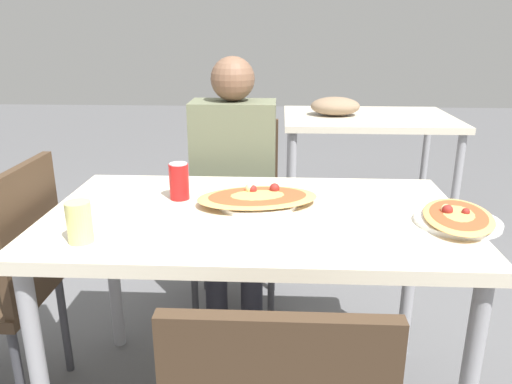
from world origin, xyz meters
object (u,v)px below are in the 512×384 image
(soda_can, at_px, (179,181))
(pizza_second, at_px, (458,218))
(chair_far_seated, at_px, (237,206))
(person_seated, at_px, (234,174))
(pizza_main, at_px, (258,198))
(drink_glass, at_px, (79,222))
(chair_side_left, at_px, (4,277))
(dining_table, at_px, (255,234))

(soda_can, bearing_deg, pizza_second, -11.95)
(pizza_second, bearing_deg, chair_far_seated, 133.08)
(person_seated, xyz_separation_m, pizza_main, (0.13, -0.53, 0.07))
(drink_glass, bearing_deg, chair_side_left, 149.23)
(pizza_second, bearing_deg, soda_can, 168.05)
(dining_table, xyz_separation_m, chair_side_left, (-0.84, -0.02, -0.17))
(dining_table, relative_size, chair_side_left, 1.47)
(soda_can, bearing_deg, chair_far_seated, 76.88)
(chair_side_left, relative_size, drink_glass, 7.77)
(chair_side_left, distance_m, soda_can, 0.67)
(pizza_main, xyz_separation_m, pizza_second, (0.60, -0.14, -0.00))
(dining_table, distance_m, soda_can, 0.32)
(chair_side_left, xyz_separation_m, soda_can, (0.58, 0.14, 0.30))
(dining_table, xyz_separation_m, pizza_second, (0.61, -0.07, 0.09))
(chair_far_seated, bearing_deg, dining_table, 99.79)
(chair_side_left, height_order, pizza_main, chair_side_left)
(dining_table, distance_m, pizza_main, 0.12)
(soda_can, distance_m, drink_glass, 0.42)
(dining_table, bearing_deg, pizza_main, 85.74)
(chair_far_seated, relative_size, drink_glass, 7.77)
(chair_side_left, xyz_separation_m, pizza_second, (1.45, -0.04, 0.26))
(chair_far_seated, height_order, person_seated, person_seated)
(chair_side_left, height_order, pizza_second, chair_side_left)
(chair_far_seated, height_order, soda_can, chair_far_seated)
(pizza_main, bearing_deg, drink_glass, -145.41)
(chair_far_seated, xyz_separation_m, chair_side_left, (-0.72, -0.74, 0.00))
(chair_far_seated, xyz_separation_m, pizza_second, (0.73, -0.78, 0.26))
(chair_side_left, height_order, soda_can, chair_side_left)
(chair_side_left, relative_size, soda_can, 7.12)
(chair_far_seated, xyz_separation_m, drink_glass, (-0.34, -0.97, 0.30))
(chair_side_left, bearing_deg, pizza_second, -91.76)
(chair_far_seated, relative_size, pizza_second, 2.50)
(chair_far_seated, distance_m, soda_can, 0.69)
(chair_side_left, bearing_deg, dining_table, -88.40)
(chair_side_left, height_order, person_seated, person_seated)
(dining_table, relative_size, soda_can, 10.49)
(person_seated, height_order, drink_glass, person_seated)
(pizza_main, xyz_separation_m, soda_can, (-0.27, 0.04, 0.04))
(chair_far_seated, height_order, pizza_second, chair_far_seated)
(chair_far_seated, bearing_deg, pizza_second, 133.08)
(person_seated, xyz_separation_m, drink_glass, (-0.34, -0.85, 0.11))
(chair_side_left, distance_m, pizza_second, 1.48)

